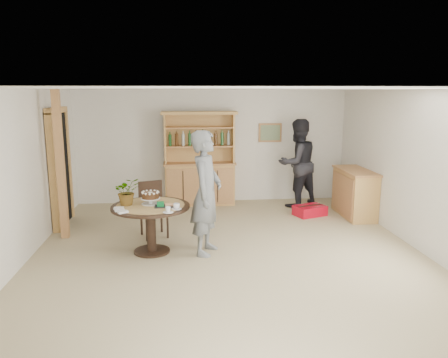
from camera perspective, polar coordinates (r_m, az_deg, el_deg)
ground at (r=6.70m, az=0.72°, el=-10.22°), size 7.00×7.00×0.00m
room_shell at (r=6.27m, az=0.78°, el=4.75°), size 6.04×7.04×2.52m
doorway at (r=8.60m, az=-20.68°, el=1.56°), size 0.13×1.10×2.18m
pine_post at (r=7.75m, az=-20.57°, el=1.64°), size 0.12×0.12×2.50m
hutch at (r=9.60m, az=-3.19°, el=0.73°), size 1.62×0.54×2.04m
sideboard at (r=9.10m, az=16.70°, el=-1.74°), size 0.54×1.26×0.94m
dining_table at (r=6.82m, az=-9.54°, el=-4.62°), size 1.20×1.20×0.76m
dining_chair at (r=7.63m, az=-9.31°, el=-3.41°), size 0.53×0.53×0.95m
birthday_cake at (r=6.79m, az=-9.59°, el=-2.24°), size 0.30×0.30×0.20m
flower_vase at (r=6.81m, az=-12.55°, el=-1.58°), size 0.47×0.44×0.42m
gift_tray at (r=6.64m, az=-7.81°, el=-3.38°), size 0.30×0.20×0.08m
coffee_cup_a at (r=6.48m, az=-6.22°, el=-3.59°), size 0.15×0.15×0.09m
coffee_cup_b at (r=6.32m, az=-7.32°, el=-4.05°), size 0.15×0.15×0.08m
napkins at (r=6.51m, az=-13.38°, el=-3.97°), size 0.24×0.33×0.03m
teen_boy at (r=6.62m, az=-2.34°, el=-1.83°), size 0.66×0.80×1.90m
adult_person at (r=9.51m, az=9.56°, el=2.05°), size 1.13×1.02×1.89m
red_suitcase at (r=9.00m, az=11.14°, el=-4.06°), size 0.70×0.58×0.21m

